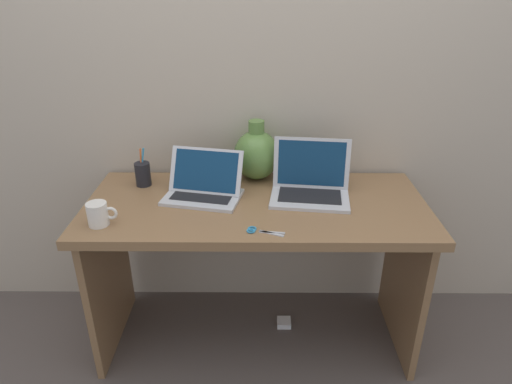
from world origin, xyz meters
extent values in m
plane|color=#564C47|center=(0.00, 0.00, 0.00)|extent=(6.00, 6.00, 0.00)
cube|color=#BCAD99|center=(0.00, 0.36, 1.20)|extent=(4.40, 0.04, 2.40)
cube|color=olive|center=(0.00, 0.00, 0.73)|extent=(1.47, 0.64, 0.04)
cube|color=olive|center=(-0.69, 0.00, 0.36)|extent=(0.03, 0.55, 0.71)
cube|color=olive|center=(0.69, 0.00, 0.36)|extent=(0.03, 0.55, 0.71)
cube|color=silver|center=(-0.23, 0.03, 0.76)|extent=(0.36, 0.28, 0.01)
cube|color=black|center=(-0.23, 0.03, 0.77)|extent=(0.28, 0.18, 0.00)
cube|color=silver|center=(-0.22, 0.10, 0.86)|extent=(0.34, 0.16, 0.19)
cube|color=navy|center=(-0.22, 0.10, 0.86)|extent=(0.30, 0.14, 0.16)
cube|color=silver|center=(0.23, 0.03, 0.76)|extent=(0.36, 0.28, 0.01)
cube|color=black|center=(0.23, 0.03, 0.77)|extent=(0.29, 0.18, 0.00)
cube|color=silver|center=(0.25, 0.14, 0.88)|extent=(0.34, 0.08, 0.23)
cube|color=navy|center=(0.25, 0.14, 0.88)|extent=(0.30, 0.08, 0.20)
ellipsoid|color=#5B843D|center=(0.00, 0.26, 0.87)|extent=(0.21, 0.21, 0.23)
cylinder|color=#5B843D|center=(0.00, 0.26, 1.01)|extent=(0.07, 0.07, 0.06)
cylinder|color=white|center=(-0.61, -0.20, 0.80)|extent=(0.08, 0.08, 0.09)
torus|color=white|center=(-0.56, -0.20, 0.81)|extent=(0.05, 0.01, 0.05)
cylinder|color=black|center=(-0.52, 0.18, 0.81)|extent=(0.07, 0.07, 0.11)
cylinder|color=orange|center=(-0.53, 0.19, 0.86)|extent=(0.02, 0.01, 0.14)
cylinder|color=#338CBF|center=(-0.52, 0.19, 0.86)|extent=(0.03, 0.01, 0.14)
cube|color=#B7B7BC|center=(0.06, -0.25, 0.76)|extent=(0.10, 0.02, 0.00)
cube|color=#B7B7BC|center=(0.06, -0.26, 0.76)|extent=(0.10, 0.05, 0.00)
torus|color=#338CBF|center=(-0.02, -0.24, 0.76)|extent=(0.04, 0.04, 0.01)
torus|color=#338CBF|center=(-0.01, -0.23, 0.76)|extent=(0.04, 0.03, 0.01)
cube|color=white|center=(0.14, 0.08, 0.01)|extent=(0.07, 0.07, 0.03)
camera|label=1|loc=(0.01, -1.72, 1.63)|focal=31.42mm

